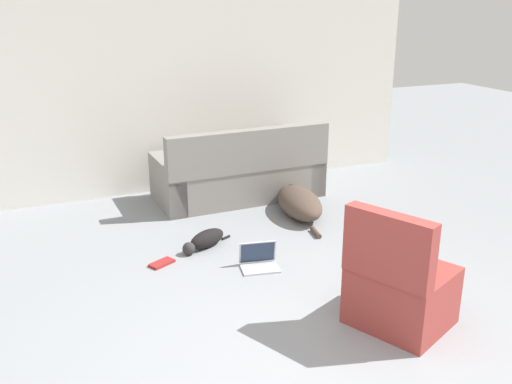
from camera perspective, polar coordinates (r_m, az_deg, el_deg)
The scene contains 7 objects.
wall_back at distance 6.79m, azimuth -10.60°, elevation 10.99°, with size 6.74×0.06×2.69m.
couch at distance 6.65m, azimuth -1.66°, elevation 1.68°, with size 1.92×0.89×0.88m.
dog at distance 6.24m, azimuth 4.17°, elevation -0.86°, with size 0.57×1.33×0.28m.
cat at distance 5.40m, azimuth -5.13°, elevation -4.79°, with size 0.57×0.34×0.17m.
laptop_open at distance 5.03m, azimuth 0.27°, elevation -6.70°, with size 0.37×0.31×0.22m.
book_red at distance 5.15m, azimuth -9.40°, elevation -7.03°, with size 0.25×0.20×0.02m.
side_chair at distance 4.21m, azimuth 14.12°, elevation -9.20°, with size 0.81×0.83×0.91m.
Camera 1 is at (-1.46, -2.37, 2.24)m, focal length 40.00 mm.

